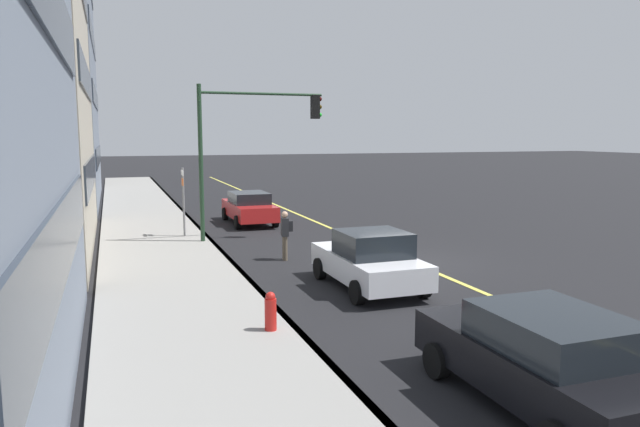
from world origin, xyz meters
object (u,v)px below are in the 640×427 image
Objects in this scene: car_white at (370,260)px; fire_hydrant at (271,315)px; car_black at (543,358)px; pedestrian_with_backpack at (285,232)px; car_red at (249,207)px; street_sign_post at (183,197)px; traffic_light_mast at (249,135)px.

fire_hydrant is at bearing 129.12° from car_white.
car_black is 11.37m from pedestrian_with_backpack.
street_sign_post is at bearing 134.41° from car_red.
traffic_light_mast is 3.61m from street_sign_post.
traffic_light_mast is at bearing -10.78° from fire_hydrant.
street_sign_post is at bearing 11.53° from car_black.
car_red is 2.78× the size of pedestrian_with_backpack.
car_red is 1.09× the size of car_white.
fire_hydrant is at bearing 34.64° from car_black.
car_white is 4.46m from fire_hydrant.
fire_hydrant is (-11.91, -0.30, -1.19)m from street_sign_post.
traffic_light_mast is at bearing -121.20° from street_sign_post.
fire_hydrant is (-10.52, 2.00, -3.59)m from traffic_light_mast.
street_sign_post is (9.11, 3.75, 0.89)m from car_white.
car_white is (7.17, -0.43, -0.02)m from car_black.
car_red is 8.19m from pedestrian_with_backpack.
fire_hydrant is (-2.81, 3.45, -0.30)m from car_white.
car_black is 0.74× the size of traffic_light_mast.
car_red is 4.73× the size of fire_hydrant.
traffic_light_mast is at bearing 10.63° from car_white.
car_black reaches higher than fire_hydrant.
pedestrian_with_backpack is at bearing 3.33° from car_black.
traffic_light_mast is (3.53, 0.35, 3.13)m from pedestrian_with_backpack.
car_white is 2.55× the size of pedestrian_with_backpack.
car_black is 1.06× the size of car_white.
car_white is at bearing -50.88° from fire_hydrant.
pedestrian_with_backpack reaches higher than car_black.
car_red reaches higher than fire_hydrant.
street_sign_post is 2.98× the size of fire_hydrant.
fire_hydrant is at bearing 168.80° from car_red.
street_sign_post is at bearing 1.47° from fire_hydrant.
car_red is 5.78m from traffic_light_mast.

